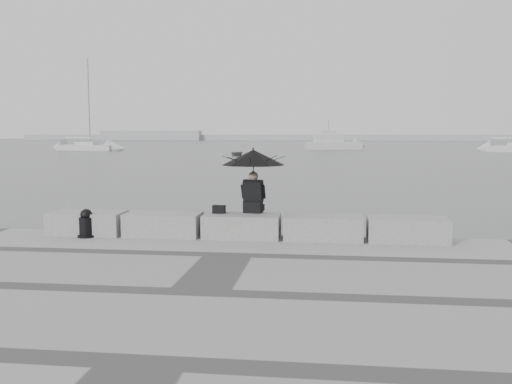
# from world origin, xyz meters

# --- Properties ---
(ground) EXTENTS (360.00, 360.00, 0.00)m
(ground) POSITION_xyz_m (0.00, 0.00, 0.00)
(ground) COLOR #4F5255
(ground) RESTS_ON ground
(stone_block_far_left) EXTENTS (1.60, 0.80, 0.50)m
(stone_block_far_left) POSITION_xyz_m (-3.40, -0.45, 0.75)
(stone_block_far_left) COLOR slate
(stone_block_far_left) RESTS_ON promenade
(stone_block_left) EXTENTS (1.60, 0.80, 0.50)m
(stone_block_left) POSITION_xyz_m (-1.70, -0.45, 0.75)
(stone_block_left) COLOR slate
(stone_block_left) RESTS_ON promenade
(stone_block_centre) EXTENTS (1.60, 0.80, 0.50)m
(stone_block_centre) POSITION_xyz_m (0.00, -0.45, 0.75)
(stone_block_centre) COLOR slate
(stone_block_centre) RESTS_ON promenade
(stone_block_right) EXTENTS (1.60, 0.80, 0.50)m
(stone_block_right) POSITION_xyz_m (1.70, -0.45, 0.75)
(stone_block_right) COLOR slate
(stone_block_right) RESTS_ON promenade
(stone_block_far_right) EXTENTS (1.60, 0.80, 0.50)m
(stone_block_far_right) POSITION_xyz_m (3.40, -0.45, 0.75)
(stone_block_far_right) COLOR slate
(stone_block_far_right) RESTS_ON promenade
(seated_person) EXTENTS (1.37, 1.37, 1.39)m
(seated_person) POSITION_xyz_m (0.20, -0.10, 2.05)
(seated_person) COLOR black
(seated_person) RESTS_ON stone_block_centre
(bag) EXTENTS (0.27, 0.15, 0.17)m
(bag) POSITION_xyz_m (-0.51, -0.33, 1.09)
(bag) COLOR black
(bag) RESTS_ON stone_block_centre
(mooring_bollard) EXTENTS (0.39, 0.39, 0.61)m
(mooring_bollard) POSITION_xyz_m (-3.27, -0.79, 0.76)
(mooring_bollard) COLOR black
(mooring_bollard) RESTS_ON promenade
(distant_landmass) EXTENTS (180.00, 8.00, 2.80)m
(distant_landmass) POSITION_xyz_m (-8.14, 154.51, 0.90)
(distant_landmass) COLOR #A0A3A6
(distant_landmass) RESTS_ON ground
(sailboat_left) EXTENTS (8.95, 4.02, 12.90)m
(sailboat_left) POSITION_xyz_m (-31.80, 64.75, 0.51)
(sailboat_left) COLOR silver
(sailboat_left) RESTS_ON ground
(motor_cruiser) EXTENTS (8.51, 4.61, 4.50)m
(motor_cruiser) POSITION_xyz_m (2.77, 73.35, 0.89)
(motor_cruiser) COLOR silver
(motor_cruiser) RESTS_ON ground
(dinghy) EXTENTS (2.96, 1.30, 0.50)m
(dinghy) POSITION_xyz_m (-8.26, 50.90, 0.25)
(dinghy) COLOR gray
(dinghy) RESTS_ON ground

